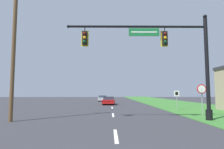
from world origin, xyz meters
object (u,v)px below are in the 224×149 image
object	(u,v)px
far_car	(103,98)
utility_pole_near	(14,38)
car_ahead	(109,101)
signal_mast	(171,55)
route_sign_post	(177,96)
stop_sign	(202,93)

from	to	relation	value
far_car	utility_pole_near	distance (m)	30.89
car_ahead	signal_mast	bearing A→B (deg)	-76.21
signal_mast	utility_pole_near	world-z (taller)	utility_pole_near
route_sign_post	utility_pole_near	world-z (taller)	utility_pole_near
far_car	route_sign_post	world-z (taller)	route_sign_post
route_sign_post	utility_pole_near	xyz separation A→B (m)	(-13.61, -8.28, 3.98)
signal_mast	utility_pole_near	size ratio (longest dim) A/B	0.92
signal_mast	stop_sign	size ratio (longest dim) A/B	3.94
far_car	route_sign_post	xyz separation A→B (m)	(8.76, -21.83, 0.92)
stop_sign	route_sign_post	size ratio (longest dim) A/B	1.23
route_sign_post	utility_pole_near	bearing A→B (deg)	-148.69
utility_pole_near	stop_sign	bearing A→B (deg)	12.20
car_ahead	route_sign_post	distance (m)	12.36
far_car	utility_pole_near	size ratio (longest dim) A/B	0.41
stop_sign	signal_mast	bearing A→B (deg)	-140.62
route_sign_post	far_car	bearing A→B (deg)	111.87
car_ahead	utility_pole_near	size ratio (longest dim) A/B	0.40
car_ahead	stop_sign	bearing A→B (deg)	-63.21
far_car	utility_pole_near	xyz separation A→B (m)	(-4.85, -30.11, 4.91)
far_car	utility_pole_near	world-z (taller)	utility_pole_near
signal_mast	utility_pole_near	distance (m)	10.69
car_ahead	route_sign_post	world-z (taller)	route_sign_post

